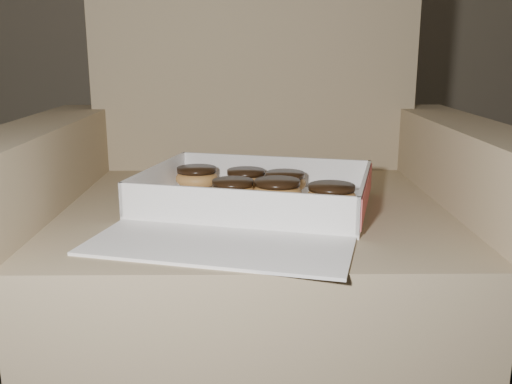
{
  "coord_description": "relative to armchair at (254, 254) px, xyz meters",
  "views": [
    {
      "loc": [
        -0.01,
        -0.22,
        0.74
      ],
      "look_at": [
        0.0,
        0.83,
        0.48
      ],
      "focal_mm": 40.0,
      "sensor_mm": 36.0,
      "label": 1
    }
  ],
  "objects": [
    {
      "name": "donut_e",
      "position": [
        -0.12,
        0.01,
        0.17
      ],
      "size": [
        0.09,
        0.09,
        0.04
      ],
      "color": "#CE9348",
      "rests_on": "bakery_box"
    },
    {
      "name": "donut_b",
      "position": [
        0.04,
        -0.11,
        0.17
      ],
      "size": [
        0.09,
        0.09,
        0.05
      ],
      "color": "#CE9348",
      "rests_on": "bakery_box"
    },
    {
      "name": "donut_a",
      "position": [
        0.06,
        -0.03,
        0.17
      ],
      "size": [
        0.08,
        0.08,
        0.04
      ],
      "color": "#CE9348",
      "rests_on": "bakery_box"
    },
    {
      "name": "donut_c",
      "position": [
        -0.04,
        -0.1,
        0.17
      ],
      "size": [
        0.08,
        0.08,
        0.04
      ],
      "color": "#CE9348",
      "rests_on": "bakery_box"
    },
    {
      "name": "crumb_b",
      "position": [
        -0.01,
        -0.19,
        0.14
      ],
      "size": [
        0.01,
        0.01,
        0.0
      ],
      "primitive_type": "ellipsoid",
      "color": "black",
      "rests_on": "bakery_box"
    },
    {
      "name": "donut_f",
      "position": [
        0.14,
        -0.15,
        0.17
      ],
      "size": [
        0.09,
        0.09,
        0.05
      ],
      "color": "#CE9348",
      "rests_on": "bakery_box"
    },
    {
      "name": "crumb_a",
      "position": [
        0.17,
        -0.17,
        0.14
      ],
      "size": [
        0.01,
        0.01,
        0.0
      ],
      "primitive_type": "ellipsoid",
      "color": "black",
      "rests_on": "bakery_box"
    },
    {
      "name": "donut_d",
      "position": [
        -0.02,
        -0.0,
        0.17
      ],
      "size": [
        0.08,
        0.08,
        0.04
      ],
      "color": "#CE9348",
      "rests_on": "bakery_box"
    },
    {
      "name": "armchair",
      "position": [
        0.0,
        0.0,
        0.0
      ],
      "size": [
        0.97,
        0.82,
        1.01
      ],
      "color": "#8F7D5B",
      "rests_on": "floor"
    },
    {
      "name": "crumb_e",
      "position": [
        0.07,
        -0.24,
        0.14
      ],
      "size": [
        0.01,
        0.01,
        0.0
      ],
      "primitive_type": "ellipsoid",
      "color": "black",
      "rests_on": "bakery_box"
    },
    {
      "name": "crumb_c",
      "position": [
        -0.07,
        -0.22,
        0.14
      ],
      "size": [
        0.01,
        0.01,
        0.0
      ],
      "primitive_type": "ellipsoid",
      "color": "black",
      "rests_on": "bakery_box"
    },
    {
      "name": "crumb_d",
      "position": [
        -0.17,
        -0.17,
        0.14
      ],
      "size": [
        0.01,
        0.01,
        0.0
      ],
      "primitive_type": "ellipsoid",
      "color": "black",
      "rests_on": "bakery_box"
    },
    {
      "name": "bakery_box",
      "position": [
        -0.01,
        -0.14,
        0.15
      ],
      "size": [
        0.51,
        0.57,
        0.07
      ],
      "rotation": [
        0.0,
        0.0,
        -0.26
      ],
      "color": "white",
      "rests_on": "armchair"
    }
  ]
}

